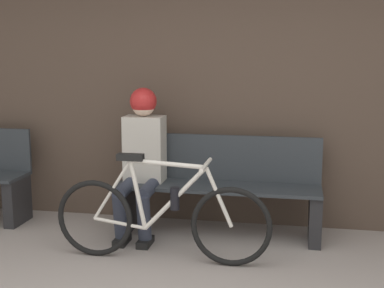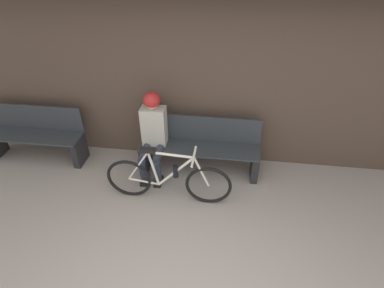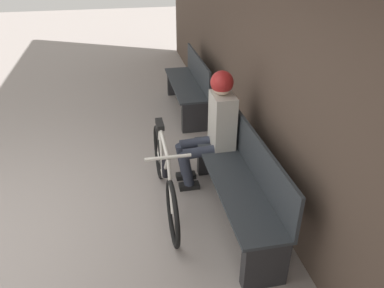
% 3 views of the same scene
% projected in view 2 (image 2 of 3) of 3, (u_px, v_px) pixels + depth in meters
% --- Properties ---
extents(storefront_wall, '(12.00, 0.56, 3.20)m').
position_uv_depth(storefront_wall, '(211.00, 54.00, 3.94)').
color(storefront_wall, '#4C3D33').
rests_on(storefront_wall, ground_plane).
extents(park_bench_near, '(1.72, 0.42, 0.85)m').
position_uv_depth(park_bench_near, '(200.00, 148.00, 4.36)').
color(park_bench_near, '#2D3338').
rests_on(park_bench_near, ground_plane).
extents(bicycle, '(1.66, 0.40, 0.82)m').
position_uv_depth(bicycle, '(168.00, 180.00, 3.89)').
color(bicycle, black).
rests_on(bicycle, ground_plane).
extents(person_seated, '(0.34, 0.59, 1.27)m').
position_uv_depth(person_seated, '(153.00, 130.00, 4.16)').
color(person_seated, '#2D3342').
rests_on(person_seated, ground_plane).
extents(park_bench_far, '(1.51, 0.42, 0.85)m').
position_uv_depth(park_bench_far, '(35.00, 136.00, 4.64)').
color(park_bench_far, '#2D3338').
rests_on(park_bench_far, ground_plane).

